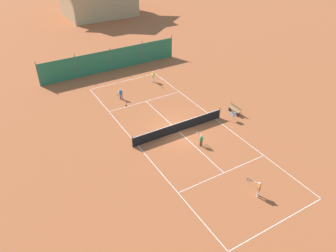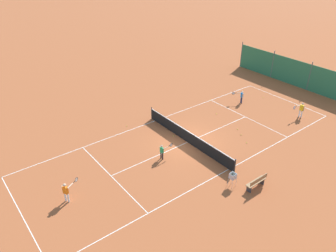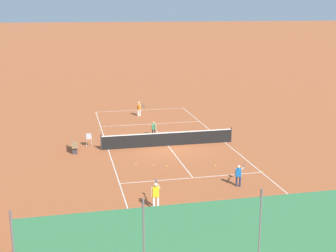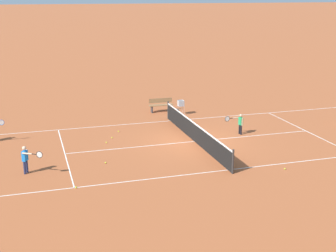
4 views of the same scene
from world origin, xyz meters
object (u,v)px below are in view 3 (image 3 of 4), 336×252
at_px(tennis_ball_mid_court, 223,133).
at_px(tennis_ball_far_corner, 247,205).
at_px(player_near_service, 156,193).
at_px(tennis_ball_by_net_left, 215,166).
at_px(tennis_ball_alley_left, 185,143).
at_px(tennis_ball_service_box, 136,163).
at_px(player_near_baseline, 139,108).
at_px(player_far_service, 239,174).
at_px(courtside_bench, 74,145).
at_px(tennis_ball_by_net_right, 262,171).
at_px(player_far_baseline, 154,128).
at_px(tennis_ball_alley_right, 154,165).
at_px(ball_hopper, 89,137).
at_px(tennis_net, 168,139).
at_px(tennis_ball_near_corner, 167,166).

bearing_deg(tennis_ball_mid_court, tennis_ball_far_corner, 75.94).
bearing_deg(player_near_service, tennis_ball_by_net_left, -131.82).
height_order(player_near_service, tennis_ball_mid_court, player_near_service).
xyz_separation_m(tennis_ball_alley_left, tennis_ball_service_box, (4.01, 3.66, 0.00)).
height_order(player_near_baseline, tennis_ball_mid_court, player_near_baseline).
relative_size(player_far_service, courtside_bench, 0.79).
bearing_deg(tennis_ball_by_net_right, player_far_baseline, -62.78).
bearing_deg(tennis_ball_by_net_left, tennis_ball_alley_left, -83.90).
bearing_deg(tennis_ball_far_corner, tennis_ball_alley_right, -64.40).
bearing_deg(ball_hopper, player_near_baseline, -119.88).
height_order(player_far_baseline, player_far_service, player_far_service).
height_order(tennis_ball_alley_left, courtside_bench, courtside_bench).
relative_size(tennis_net, tennis_ball_service_box, 139.09).
distance_m(player_near_service, player_near_baseline, 19.55).
height_order(player_far_baseline, tennis_ball_far_corner, player_far_baseline).
bearing_deg(ball_hopper, player_near_service, 102.82).
relative_size(tennis_ball_near_corner, courtside_bench, 0.04).
bearing_deg(tennis_ball_alley_left, tennis_net, 14.22).
xyz_separation_m(ball_hopper, courtside_bench, (1.04, 0.96, -0.20)).
bearing_deg(tennis_ball_alley_left, player_far_service, 95.22).
bearing_deg(tennis_ball_service_box, player_far_baseline, -110.58).
bearing_deg(player_near_baseline, courtside_bench, 57.95).
bearing_deg(player_near_service, tennis_ball_alley_right, -99.80).
relative_size(tennis_ball_by_net_right, tennis_ball_far_corner, 1.00).
height_order(player_far_baseline, player_near_service, player_near_service).
distance_m(tennis_ball_far_corner, tennis_ball_alley_left, 10.98).
relative_size(player_near_service, player_near_baseline, 1.02).
relative_size(tennis_ball_mid_court, tennis_ball_near_corner, 1.00).
bearing_deg(tennis_ball_by_net_right, player_near_baseline, -73.64).
xyz_separation_m(player_far_baseline, tennis_ball_mid_court, (-5.24, 0.35, -0.61)).
xyz_separation_m(tennis_ball_far_corner, tennis_ball_alley_right, (3.25, -6.79, 0.00)).
bearing_deg(tennis_ball_by_net_left, player_far_service, 93.83).
height_order(tennis_ball_near_corner, ball_hopper, ball_hopper).
height_order(player_near_baseline, tennis_ball_by_net_right, player_near_baseline).
height_order(tennis_ball_near_corner, courtside_bench, courtside_bench).
bearing_deg(tennis_ball_mid_court, player_near_service, 58.43).
height_order(tennis_net, tennis_ball_by_net_left, tennis_net).
height_order(player_far_baseline, tennis_ball_near_corner, player_far_baseline).
height_order(player_near_baseline, tennis_ball_alley_left, player_near_baseline).
height_order(player_near_service, tennis_ball_service_box, player_near_service).
bearing_deg(tennis_ball_alley_right, tennis_ball_far_corner, 115.60).
bearing_deg(tennis_ball_mid_court, tennis_ball_alley_right, 43.60).
distance_m(player_near_baseline, tennis_ball_alley_right, 13.39).
bearing_deg(tennis_ball_by_net_left, tennis_ball_service_box, -17.85).
height_order(tennis_ball_mid_court, tennis_ball_service_box, same).
xyz_separation_m(tennis_ball_by_net_left, courtside_bench, (8.16, -4.88, 0.42)).
height_order(player_near_baseline, courtside_bench, player_near_baseline).
xyz_separation_m(player_far_service, courtside_bench, (8.38, -8.18, -0.24)).
bearing_deg(player_far_service, ball_hopper, -51.20).
distance_m(tennis_ball_by_net_right, tennis_ball_service_box, 7.52).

